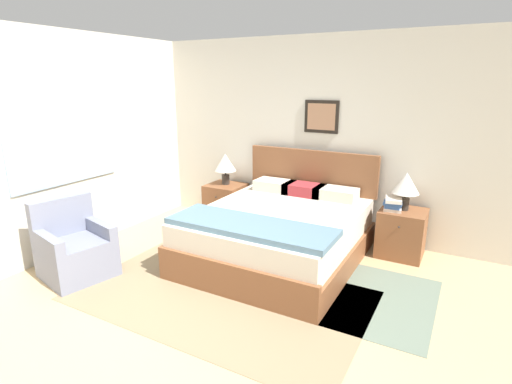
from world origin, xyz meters
TOP-DOWN VIEW (x-y plane):
  - ground_plane at (0.00, 0.00)m, footprint 16.00×16.00m
  - wall_back at (0.00, 3.09)m, footprint 6.92×0.09m
  - wall_left at (-2.29, 1.52)m, footprint 0.08×5.46m
  - area_rug_main at (-0.04, 0.94)m, footprint 2.79×1.68m
  - area_rug_bedside at (1.35, 1.60)m, footprint 0.99×1.35m
  - bed at (0.08, 1.99)m, footprint 1.77×2.08m
  - armchair at (-1.65, 0.56)m, footprint 0.79×0.78m
  - nightstand_near_window at (-1.16, 2.77)m, footprint 0.52×0.51m
  - nightstand_by_door at (1.32, 2.77)m, footprint 0.52×0.51m
  - table_lamp_near_window at (-1.17, 2.80)m, footprint 0.31×0.31m
  - table_lamp_by_door at (1.31, 2.80)m, footprint 0.31×0.31m
  - book_thick_bottom at (1.21, 2.72)m, footprint 0.23×0.25m
  - book_hardcover_middle at (1.21, 2.72)m, footprint 0.18×0.25m
  - book_novel_upper at (1.21, 2.72)m, footprint 0.22×0.24m
  - book_slim_near_top at (1.21, 2.72)m, footprint 0.23×0.31m

SIDE VIEW (x-z plane):
  - ground_plane at x=0.00m, z-range 0.00..0.00m
  - area_rug_main at x=-0.04m, z-range 0.00..0.01m
  - area_rug_bedside at x=1.35m, z-range 0.00..0.01m
  - nightstand_near_window at x=-1.16m, z-range 0.00..0.57m
  - nightstand_by_door at x=1.32m, z-range 0.00..0.57m
  - armchair at x=-1.65m, z-range -0.13..0.70m
  - bed at x=0.08m, z-range -0.25..0.90m
  - book_thick_bottom at x=1.21m, z-range 0.57..0.61m
  - book_hardcover_middle at x=1.21m, z-range 0.61..0.64m
  - book_novel_upper at x=1.21m, z-range 0.64..0.68m
  - book_slim_near_top at x=1.21m, z-range 0.68..0.72m
  - table_lamp_near_window at x=-1.17m, z-range 0.65..1.10m
  - table_lamp_by_door at x=1.31m, z-range 0.65..1.10m
  - wall_left at x=-2.29m, z-range 0.00..2.60m
  - wall_back at x=0.00m, z-range 0.00..2.60m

